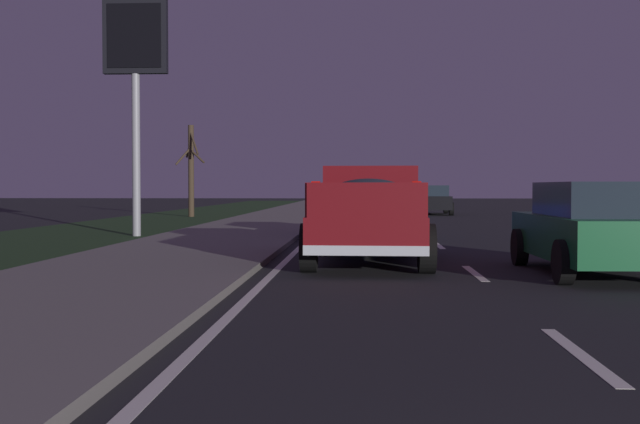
{
  "coord_description": "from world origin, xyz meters",
  "views": [
    {
      "loc": [
        -2.2,
        1.9,
        1.46
      ],
      "look_at": [
        12.48,
        2.68,
        0.99
      ],
      "focal_mm": 44.54,
      "sensor_mm": 36.0,
      "label": 1
    }
  ],
  "objects_px": {
    "pickup_truck": "(370,212)",
    "bare_tree_far": "(191,168)",
    "sedan_blue": "(363,211)",
    "sedan_green": "(595,228)",
    "gas_price_sign": "(135,58)",
    "sedan_black": "(431,200)"
  },
  "relations": [
    {
      "from": "sedan_blue",
      "to": "bare_tree_far",
      "type": "height_order",
      "value": "bare_tree_far"
    },
    {
      "from": "sedan_green",
      "to": "pickup_truck",
      "type": "bearing_deg",
      "value": 62.79
    },
    {
      "from": "sedan_black",
      "to": "gas_price_sign",
      "type": "bearing_deg",
      "value": 151.64
    },
    {
      "from": "pickup_truck",
      "to": "sedan_black",
      "type": "relative_size",
      "value": 1.24
    },
    {
      "from": "gas_price_sign",
      "to": "sedan_blue",
      "type": "bearing_deg",
      "value": -93.63
    },
    {
      "from": "sedan_black",
      "to": "sedan_blue",
      "type": "height_order",
      "value": "same"
    },
    {
      "from": "pickup_truck",
      "to": "sedan_blue",
      "type": "xyz_separation_m",
      "value": [
        7.41,
        0.13,
        -0.2
      ]
    },
    {
      "from": "sedan_black",
      "to": "gas_price_sign",
      "type": "xyz_separation_m",
      "value": [
        -19.16,
        10.34,
        4.47
      ]
    },
    {
      "from": "gas_price_sign",
      "to": "bare_tree_far",
      "type": "distance_m",
      "value": 15.62
    },
    {
      "from": "pickup_truck",
      "to": "bare_tree_far",
      "type": "relative_size",
      "value": 1.23
    },
    {
      "from": "sedan_blue",
      "to": "pickup_truck",
      "type": "bearing_deg",
      "value": -179.02
    },
    {
      "from": "pickup_truck",
      "to": "sedan_blue",
      "type": "distance_m",
      "value": 7.41
    },
    {
      "from": "sedan_green",
      "to": "gas_price_sign",
      "type": "xyz_separation_m",
      "value": [
        9.74,
        10.54,
        4.47
      ]
    },
    {
      "from": "pickup_truck",
      "to": "bare_tree_far",
      "type": "distance_m",
      "value": 24.65
    },
    {
      "from": "pickup_truck",
      "to": "gas_price_sign",
      "type": "xyz_separation_m",
      "value": [
        7.83,
        6.83,
        4.28
      ]
    },
    {
      "from": "bare_tree_far",
      "to": "sedan_green",
      "type": "bearing_deg",
      "value": -153.93
    },
    {
      "from": "sedan_green",
      "to": "sedan_blue",
      "type": "bearing_deg",
      "value": 22.41
    },
    {
      "from": "sedan_green",
      "to": "bare_tree_far",
      "type": "relative_size",
      "value": 0.99
    },
    {
      "from": "bare_tree_far",
      "to": "sedan_black",
      "type": "bearing_deg",
      "value": -72.02
    },
    {
      "from": "sedan_blue",
      "to": "gas_price_sign",
      "type": "bearing_deg",
      "value": 86.37
    },
    {
      "from": "sedan_blue",
      "to": "sedan_black",
      "type": "bearing_deg",
      "value": -10.53
    },
    {
      "from": "sedan_blue",
      "to": "sedan_green",
      "type": "bearing_deg",
      "value": -157.59
    }
  ]
}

